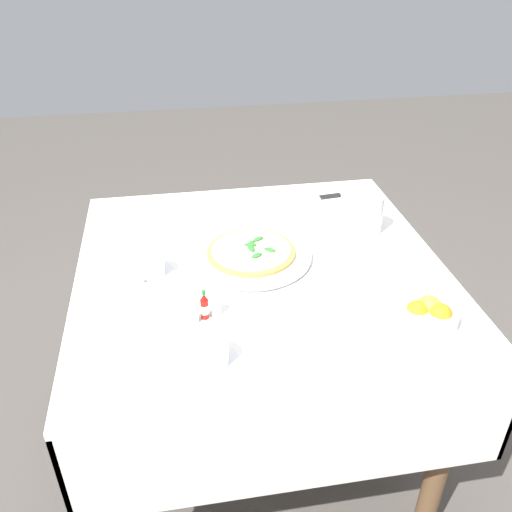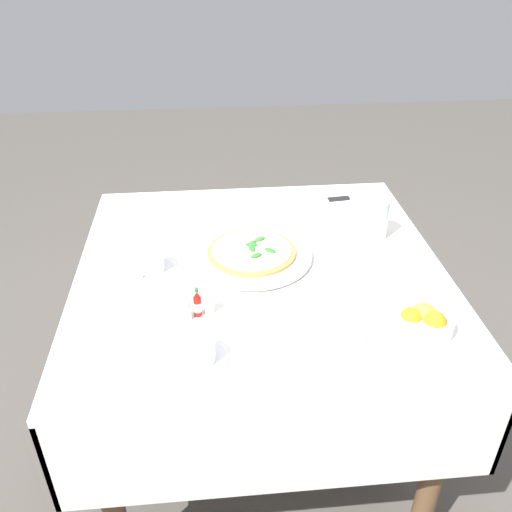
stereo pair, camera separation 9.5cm
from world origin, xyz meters
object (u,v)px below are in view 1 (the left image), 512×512
(dinner_knife, at_px, (316,198))
(menu_card, at_px, (364,320))
(pizza_plate, at_px, (251,255))
(pizza, at_px, (251,251))
(pepper_shaker, at_px, (216,306))
(coffee_cup_right_edge, at_px, (151,267))
(water_glass_center_back, at_px, (370,216))
(hot_sauce_bottle, at_px, (204,307))
(napkin_folded, at_px, (317,202))
(salt_shaker, at_px, (194,313))
(coffee_cup_near_right, at_px, (211,354))
(citrus_bowl, at_px, (428,314))

(dinner_knife, distance_m, menu_card, 0.67)
(pizza_plate, bearing_deg, pizza, -156.07)
(pepper_shaker, xyz_separation_m, menu_card, (-0.34, 0.12, 0.00))
(coffee_cup_right_edge, xyz_separation_m, dinner_knife, (-0.56, -0.35, -0.01))
(coffee_cup_right_edge, distance_m, dinner_knife, 0.66)
(water_glass_center_back, bearing_deg, hot_sauce_bottle, 32.12)
(napkin_folded, relative_size, salt_shaker, 4.23)
(salt_shaker, relative_size, pepper_shaker, 1.00)
(pizza_plate, height_order, coffee_cup_near_right, coffee_cup_near_right)
(citrus_bowl, distance_m, salt_shaker, 0.57)
(pizza, relative_size, hot_sauce_bottle, 3.08)
(pizza_plate, distance_m, coffee_cup_right_edge, 0.29)
(pizza_plate, relative_size, menu_card, 3.90)
(water_glass_center_back, height_order, pepper_shaker, water_glass_center_back)
(water_glass_center_back, relative_size, citrus_bowl, 0.83)
(pizza_plate, relative_size, pizza, 1.36)
(dinner_knife, height_order, salt_shaker, salt_shaker)
(citrus_bowl, relative_size, hot_sauce_bottle, 1.81)
(pizza, height_order, coffee_cup_right_edge, coffee_cup_right_edge)
(water_glass_center_back, height_order, hot_sauce_bottle, water_glass_center_back)
(pepper_shaker, bearing_deg, menu_card, 160.48)
(dinner_knife, bearing_deg, pizza, 41.76)
(dinner_knife, xyz_separation_m, menu_card, (0.06, 0.67, 0.01))
(pizza, relative_size, napkin_folded, 1.08)
(dinner_knife, relative_size, citrus_bowl, 1.31)
(citrus_bowl, xyz_separation_m, salt_shaker, (0.56, -0.10, -0.00))
(dinner_knife, bearing_deg, water_glass_center_back, 111.91)
(hot_sauce_bottle, height_order, salt_shaker, hot_sauce_bottle)
(napkin_folded, height_order, citrus_bowl, citrus_bowl)
(dinner_knife, distance_m, citrus_bowl, 0.67)
(pizza, xyz_separation_m, hot_sauce_bottle, (0.16, 0.25, 0.01))
(pizza, relative_size, coffee_cup_near_right, 1.97)
(pepper_shaker, bearing_deg, pizza, -118.14)
(hot_sauce_bottle, bearing_deg, water_glass_center_back, -147.88)
(water_glass_center_back, distance_m, menu_card, 0.49)
(hot_sauce_bottle, bearing_deg, menu_card, 163.27)
(pizza_plate, distance_m, hot_sauce_bottle, 0.30)
(hot_sauce_bottle, bearing_deg, pizza_plate, -121.96)
(pizza_plate, height_order, water_glass_center_back, water_glass_center_back)
(pepper_shaker, distance_m, menu_card, 0.36)
(dinner_knife, xyz_separation_m, hot_sauce_bottle, (0.43, 0.56, 0.01))
(coffee_cup_near_right, height_order, salt_shaker, coffee_cup_near_right)
(pepper_shaker, bearing_deg, coffee_cup_right_edge, -51.51)
(citrus_bowl, relative_size, pepper_shaker, 2.67)
(hot_sauce_bottle, bearing_deg, pizza, -122.01)
(coffee_cup_near_right, distance_m, salt_shaker, 0.16)
(menu_card, bearing_deg, dinner_knife, 165.59)
(water_glass_center_back, bearing_deg, dinner_knife, -61.92)
(pizza_plate, xyz_separation_m, napkin_folded, (-0.28, -0.31, -0.00))
(hot_sauce_bottle, bearing_deg, pepper_shaker, -160.35)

